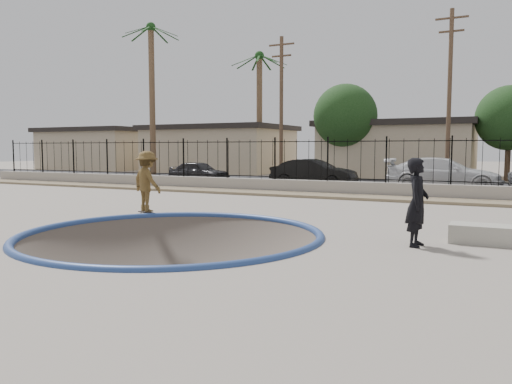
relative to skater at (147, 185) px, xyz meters
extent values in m
cube|color=gray|center=(2.80, 10.40, -2.01)|extent=(120.00, 120.00, 2.20)
torus|color=navy|center=(2.80, -2.60, -0.91)|extent=(7.04, 7.04, 0.20)
cube|color=#8B785B|center=(2.80, 7.60, -0.86)|extent=(42.00, 1.60, 0.11)
cube|color=gray|center=(2.80, 8.70, -0.61)|extent=(42.00, 0.45, 0.60)
cube|color=black|center=(2.80, 8.70, -0.19)|extent=(40.00, 0.04, 0.03)
cube|color=black|center=(2.80, 8.70, 1.39)|extent=(40.00, 0.04, 0.04)
cube|color=black|center=(2.80, 15.40, -0.90)|extent=(90.00, 8.00, 0.04)
cube|color=tan|center=(-25.20, 24.90, 0.84)|extent=(10.00, 8.00, 3.50)
cube|color=black|center=(-25.20, 24.90, 2.79)|extent=(10.60, 8.60, 0.40)
cube|color=tan|center=(-12.20, 24.90, 0.84)|extent=(11.00, 8.00, 3.50)
cube|color=black|center=(-12.20, 24.90, 2.79)|extent=(11.60, 8.60, 0.40)
cube|color=tan|center=(2.80, 24.90, 0.84)|extent=(10.00, 8.00, 3.50)
cube|color=black|center=(2.80, 24.90, 2.79)|extent=(10.60, 8.60, 0.40)
cylinder|color=brown|center=(-14.20, 18.40, 4.59)|extent=(0.44, 0.44, 11.00)
sphere|color=#184116|center=(-14.20, 18.40, 10.04)|extent=(0.70, 0.70, 0.70)
cylinder|color=brown|center=(-7.20, 22.40, 3.59)|extent=(0.44, 0.44, 9.00)
sphere|color=#184116|center=(-7.20, 22.40, 8.04)|extent=(0.70, 0.70, 0.70)
cylinder|color=#473323|center=(-3.20, 17.40, 3.59)|extent=(0.24, 0.24, 9.00)
cube|color=#473323|center=(-3.20, 17.40, 7.59)|extent=(1.70, 0.10, 0.10)
cube|color=#473323|center=(-3.20, 17.40, 6.89)|extent=(1.30, 0.10, 0.10)
cylinder|color=#473323|center=(6.80, 17.40, 3.84)|extent=(0.24, 0.24, 9.50)
cube|color=#473323|center=(6.80, 17.40, 8.09)|extent=(1.70, 0.10, 0.10)
cube|color=#473323|center=(6.80, 17.40, 7.39)|extent=(1.30, 0.10, 0.10)
cylinder|color=#473323|center=(-0.20, 21.40, 0.59)|extent=(0.34, 0.34, 3.00)
sphere|color=#143311|center=(-0.20, 21.40, 3.29)|extent=(4.32, 4.32, 4.32)
cylinder|color=#473323|center=(9.80, 22.40, 0.46)|extent=(0.34, 0.34, 2.75)
sphere|color=#143311|center=(9.80, 22.40, 2.94)|extent=(3.96, 3.96, 3.96)
imported|color=brown|center=(0.00, 0.00, 0.00)|extent=(1.33, 1.01, 1.83)
cube|color=black|center=(0.00, 0.00, -0.85)|extent=(0.88, 0.55, 0.02)
cylinder|color=silver|center=(-0.30, 0.04, -0.89)|extent=(0.06, 0.05, 0.06)
cylinder|color=silver|center=(-0.24, 0.19, -0.89)|extent=(0.06, 0.05, 0.06)
cylinder|color=silver|center=(0.24, -0.19, -0.89)|extent=(0.06, 0.05, 0.06)
cylinder|color=silver|center=(0.30, -0.04, -0.89)|extent=(0.06, 0.05, 0.06)
imported|color=black|center=(8.08, -1.44, -0.01)|extent=(0.46, 0.68, 1.82)
cube|color=#A29E8F|center=(9.43, -0.50, -0.71)|extent=(1.60, 0.70, 0.40)
imported|color=black|center=(-6.07, 12.19, -0.26)|extent=(3.73, 1.69, 1.24)
imported|color=black|center=(1.04, 11.80, -0.17)|extent=(4.36, 1.65, 1.42)
imported|color=silver|center=(7.06, 13.00, -0.11)|extent=(5.39, 2.45, 1.53)
camera|label=1|loc=(9.64, -11.96, 1.10)|focal=35.00mm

